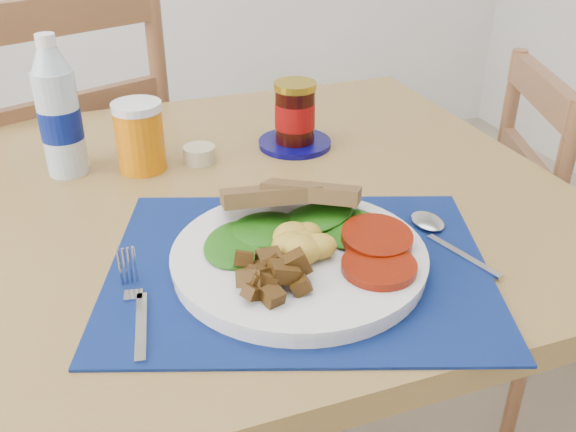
% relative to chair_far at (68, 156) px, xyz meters
% --- Properties ---
extents(table, '(1.40, 0.90, 0.75)m').
position_rel_chair_far_xyz_m(table, '(0.04, -0.60, 0.07)').
color(table, brown).
rests_on(table, ground).
extents(chair_far, '(0.56, 0.55, 1.19)m').
position_rel_chair_far_xyz_m(chair_far, '(0.00, 0.00, 0.00)').
color(chair_far, brown).
rests_on(chair_far, ground).
extents(chair_end, '(0.47, 0.48, 1.02)m').
position_rel_chair_far_xyz_m(chair_end, '(0.99, -0.52, -0.07)').
color(chair_end, brown).
rests_on(chair_end, ground).
extents(placemat, '(0.57, 0.51, 0.00)m').
position_rel_chair_far_xyz_m(placemat, '(0.26, -0.83, 0.16)').
color(placemat, black).
rests_on(placemat, table).
extents(breakfast_plate, '(0.31, 0.31, 0.08)m').
position_rel_chair_far_xyz_m(breakfast_plate, '(0.25, -0.83, 0.18)').
color(breakfast_plate, silver).
rests_on(breakfast_plate, placemat).
extents(fork, '(0.03, 0.17, 0.00)m').
position_rel_chair_far_xyz_m(fork, '(0.05, -0.85, 0.16)').
color(fork, '#B2B5BA').
rests_on(fork, placemat).
extents(spoon, '(0.04, 0.18, 0.01)m').
position_rel_chair_far_xyz_m(spoon, '(0.46, -0.82, 0.16)').
color(spoon, '#B2B5BA').
rests_on(spoon, placemat).
extents(water_bottle, '(0.07, 0.07, 0.23)m').
position_rel_chair_far_xyz_m(water_bottle, '(0.00, -0.44, 0.25)').
color(water_bottle, '#ADBFCC').
rests_on(water_bottle, table).
extents(juice_glass, '(0.08, 0.08, 0.11)m').
position_rel_chair_far_xyz_m(juice_glass, '(0.12, -0.47, 0.21)').
color(juice_glass, '#D06C05').
rests_on(juice_glass, table).
extents(ramekin, '(0.05, 0.05, 0.03)m').
position_rel_chair_far_xyz_m(ramekin, '(0.21, -0.47, 0.17)').
color(ramekin, '#BEB28B').
rests_on(ramekin, table).
extents(jam_on_saucer, '(0.13, 0.13, 0.12)m').
position_rel_chair_far_xyz_m(jam_on_saucer, '(0.39, -0.46, 0.21)').
color(jam_on_saucer, '#060550').
rests_on(jam_on_saucer, table).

